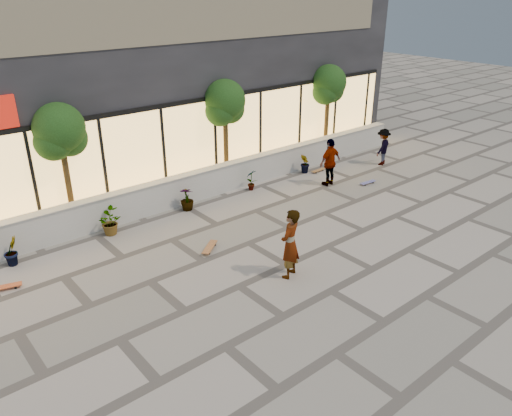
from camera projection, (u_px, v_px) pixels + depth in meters
ground at (331, 291)px, 12.46m from camera, size 80.00×80.00×0.00m
planter_wall at (180, 190)px, 17.15m from camera, size 22.00×0.42×1.04m
retail_building at (100, 61)px, 19.45m from camera, size 24.00×9.17×8.50m
shrub_b at (11, 251)px, 13.49m from camera, size 0.57×0.57×0.81m
shrub_c at (109, 222)px, 15.12m from camera, size 0.68×0.77×0.81m
shrub_d at (187, 199)px, 16.75m from camera, size 0.64×0.64×0.81m
shrub_e at (251, 180)px, 18.38m from camera, size 0.46×0.35×0.81m
shrub_f at (305, 164)px, 20.02m from camera, size 0.55×0.57×0.81m
tree_midwest at (60, 134)px, 14.58m from camera, size 1.60×1.50×3.92m
tree_mideast at (225, 105)px, 18.08m from camera, size 1.60×1.50×3.92m
tree_east at (328, 87)px, 21.29m from camera, size 1.60×1.50×3.92m
skater_center at (290, 244)px, 12.73m from camera, size 0.81×0.69×1.89m
skater_right_near at (330, 162)px, 18.65m from camera, size 1.07×0.48×1.81m
skater_right_far at (383, 147)px, 20.85m from camera, size 1.12×0.84×1.53m
skateboard_center at (210, 247)px, 14.35m from camera, size 0.81×0.69×0.10m
skateboard_left at (4, 287)px, 12.48m from camera, size 0.84×0.43×0.10m
skateboard_right_near at (318, 170)px, 20.29m from camera, size 0.71×0.21×0.08m
skateboard_right_far at (368, 182)px, 19.05m from camera, size 0.73×0.24×0.09m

